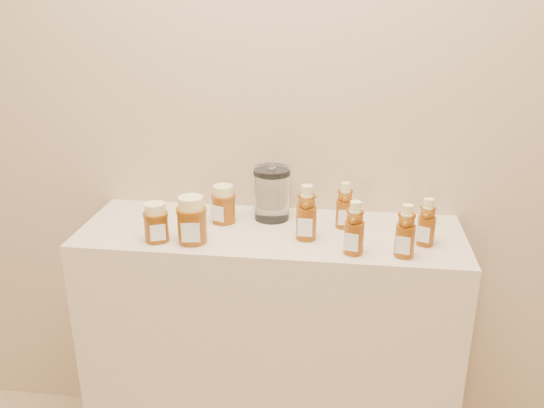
% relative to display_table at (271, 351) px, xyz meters
% --- Properties ---
extents(wall_back, '(3.50, 0.02, 2.70)m').
position_rel_display_table_xyz_m(wall_back, '(0.00, 0.20, 0.90)').
color(wall_back, tan).
rests_on(wall_back, ground).
extents(display_table, '(1.20, 0.40, 0.90)m').
position_rel_display_table_xyz_m(display_table, '(0.00, 0.00, 0.00)').
color(display_table, beige).
rests_on(display_table, ground).
extents(bear_bottle_back_left, '(0.07, 0.07, 0.19)m').
position_rel_display_table_xyz_m(bear_bottle_back_left, '(0.11, -0.05, 0.55)').
color(bear_bottle_back_left, '#6C3108').
rests_on(bear_bottle_back_left, display_table).
extents(bear_bottle_back_mid, '(0.06, 0.06, 0.17)m').
position_rel_display_table_xyz_m(bear_bottle_back_mid, '(0.23, 0.06, 0.53)').
color(bear_bottle_back_mid, '#6C3108').
rests_on(bear_bottle_back_mid, display_table).
extents(bear_bottle_back_right, '(0.07, 0.07, 0.16)m').
position_rel_display_table_xyz_m(bear_bottle_back_right, '(0.47, -0.04, 0.53)').
color(bear_bottle_back_right, '#6C3108').
rests_on(bear_bottle_back_right, display_table).
extents(bear_bottle_front_left, '(0.07, 0.07, 0.18)m').
position_rel_display_table_xyz_m(bear_bottle_front_left, '(0.26, -0.13, 0.54)').
color(bear_bottle_front_left, '#6C3108').
rests_on(bear_bottle_front_left, display_table).
extents(bear_bottle_front_right, '(0.07, 0.07, 0.17)m').
position_rel_display_table_xyz_m(bear_bottle_front_right, '(0.40, -0.13, 0.54)').
color(bear_bottle_front_right, '#6C3108').
rests_on(bear_bottle_front_right, display_table).
extents(honey_jar_left, '(0.10, 0.10, 0.12)m').
position_rel_display_table_xyz_m(honey_jar_left, '(-0.33, -0.12, 0.51)').
color(honey_jar_left, '#6C3108').
rests_on(honey_jar_left, display_table).
extents(honey_jar_back, '(0.10, 0.10, 0.12)m').
position_rel_display_table_xyz_m(honey_jar_back, '(-0.16, 0.05, 0.51)').
color(honey_jar_back, '#6C3108').
rests_on(honey_jar_back, display_table).
extents(honey_jar_front, '(0.10, 0.10, 0.14)m').
position_rel_display_table_xyz_m(honey_jar_front, '(-0.22, -0.11, 0.52)').
color(honey_jar_front, '#6C3108').
rests_on(honey_jar_front, display_table).
extents(glass_canister, '(0.15, 0.15, 0.19)m').
position_rel_display_table_xyz_m(glass_canister, '(-0.01, 0.10, 0.54)').
color(glass_canister, white).
rests_on(glass_canister, display_table).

